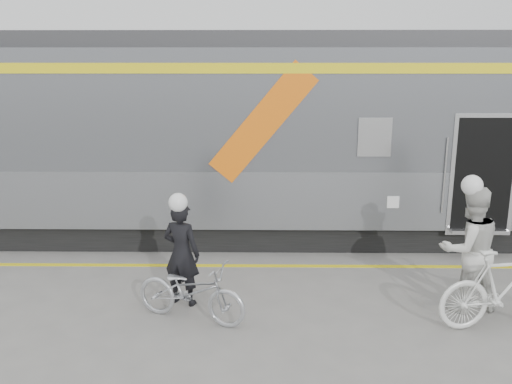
{
  "coord_description": "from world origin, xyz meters",
  "views": [
    {
      "loc": [
        -0.67,
        -6.95,
        3.59
      ],
      "look_at": [
        -0.78,
        1.6,
        1.5
      ],
      "focal_mm": 38.0,
      "sensor_mm": 36.0,
      "label": 1
    }
  ],
  "objects_px": {
    "man": "(182,253)",
    "bicycle_left": "(191,291)",
    "woman": "(469,249)",
    "bicycle_right": "(504,288)"
  },
  "relations": [
    {
      "from": "woman",
      "to": "bicycle_right",
      "type": "relative_size",
      "value": 0.99
    },
    {
      "from": "bicycle_left",
      "to": "woman",
      "type": "height_order",
      "value": "woman"
    },
    {
      "from": "man",
      "to": "woman",
      "type": "distance_m",
      "value": 4.2
    },
    {
      "from": "bicycle_right",
      "to": "woman",
      "type": "bearing_deg",
      "value": 18.47
    },
    {
      "from": "bicycle_left",
      "to": "bicycle_right",
      "type": "height_order",
      "value": "bicycle_right"
    },
    {
      "from": "bicycle_left",
      "to": "woman",
      "type": "xyz_separation_m",
      "value": [
        3.99,
        0.41,
        0.49
      ]
    },
    {
      "from": "woman",
      "to": "bicycle_right",
      "type": "bearing_deg",
      "value": 108.47
    },
    {
      "from": "bicycle_left",
      "to": "woman",
      "type": "bearing_deg",
      "value": -63.2
    },
    {
      "from": "man",
      "to": "bicycle_right",
      "type": "bearing_deg",
      "value": -167.79
    },
    {
      "from": "man",
      "to": "bicycle_left",
      "type": "bearing_deg",
      "value": 130.92
    }
  ]
}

